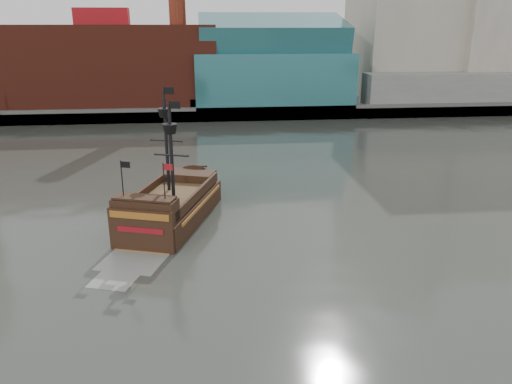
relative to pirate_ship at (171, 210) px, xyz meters
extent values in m
plane|color=#2C2F2A|center=(7.00, -13.08, -1.15)|extent=(400.00, 400.00, 0.00)
cube|color=slate|center=(7.00, 78.92, -0.15)|extent=(220.00, 60.00, 2.00)
cube|color=#4C4C49|center=(7.00, 49.42, 0.15)|extent=(220.00, 1.00, 2.60)
cube|color=maroon|center=(-15.00, 58.92, 8.35)|extent=(42.00, 18.00, 15.00)
cube|color=#28676C|center=(17.00, 56.92, 5.85)|extent=(30.00, 16.00, 10.00)
cube|color=#B0A593|center=(65.00, 62.92, 19.85)|extent=(18.00, 18.00, 38.00)
cube|color=slate|center=(55.00, 52.92, 3.85)|extent=(40.00, 6.00, 6.00)
cube|color=#28676C|center=(17.00, 56.92, 13.85)|extent=(28.00, 14.94, 8.78)
cube|color=black|center=(0.09, 0.29, -0.50)|extent=(9.20, 14.04, 2.82)
cube|color=#442E18|center=(0.09, 0.29, 1.07)|extent=(8.28, 12.64, 0.33)
cube|color=black|center=(1.71, 5.23, 1.45)|extent=(5.19, 3.90, 1.08)
cube|color=black|center=(-1.66, -5.07, 1.89)|extent=(5.43, 3.25, 1.95)
cube|color=black|center=(-1.97, -6.02, 0.15)|extent=(5.13, 1.91, 4.33)
cube|color=#9E5B1E|center=(-2.02, -6.16, 1.89)|extent=(4.66, 1.60, 0.54)
cube|color=maroon|center=(-2.02, -6.16, 0.70)|extent=(3.63, 1.26, 0.43)
cylinder|color=black|center=(-0.22, 2.10, 5.46)|extent=(0.38, 0.38, 8.45)
cylinder|color=black|center=(0.41, -1.87, 5.14)|extent=(0.38, 0.38, 7.80)
cone|color=black|center=(-0.22, 2.10, 8.39)|extent=(1.50, 1.50, 0.76)
cone|color=black|center=(0.41, -1.87, 7.74)|extent=(1.50, 1.50, 0.76)
cube|color=black|center=(0.24, 1.95, 10.34)|extent=(0.94, 0.33, 0.60)
cube|color=black|center=(0.88, -2.02, 9.69)|extent=(0.94, 0.33, 0.60)
cube|color=#9CA19C|center=(-2.54, -7.75, -1.14)|extent=(5.59, 5.14, 0.02)
camera|label=1|loc=(3.04, -42.50, 15.74)|focal=35.00mm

